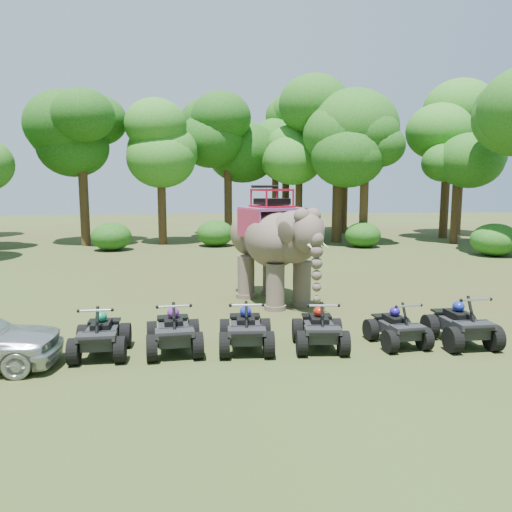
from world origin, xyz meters
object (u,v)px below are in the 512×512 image
object	(u,v)px
atv_0	(101,329)
atv_3	(320,323)
atv_1	(174,325)
atv_5	(461,319)
elephant	(273,245)
atv_2	(246,324)
atv_4	(397,322)

from	to	relation	value
atv_0	atv_3	world-z (taller)	atv_0
atv_1	atv_5	distance (m)	7.15
elephant	atv_2	xyz separation A→B (m)	(-1.29, -4.96, -1.33)
atv_3	atv_5	xyz separation A→B (m)	(3.61, -0.03, 0.04)
elephant	atv_3	distance (m)	5.21
atv_1	atv_4	world-z (taller)	atv_1
atv_1	atv_4	xyz separation A→B (m)	(5.54, 0.02, -0.07)
atv_2	atv_3	world-z (taller)	atv_2
atv_0	atv_1	xyz separation A→B (m)	(1.69, 0.09, 0.02)
elephant	atv_5	bearing A→B (deg)	-74.83
atv_1	atv_5	bearing A→B (deg)	-6.91
elephant	atv_5	world-z (taller)	elephant
atv_3	atv_5	size ratio (longest dim) A/B	0.94
atv_0	atv_2	size ratio (longest dim) A/B	0.98
atv_3	elephant	bearing A→B (deg)	100.53
atv_3	atv_4	world-z (taller)	atv_3
atv_3	atv_4	xyz separation A→B (m)	(1.99, 0.07, -0.04)
atv_0	elephant	bearing A→B (deg)	43.79
elephant	atv_1	bearing A→B (deg)	-145.63
elephant	atv_2	bearing A→B (deg)	-128.80
atv_2	atv_3	bearing A→B (deg)	0.66
elephant	atv_2	size ratio (longest dim) A/B	2.69
elephant	atv_1	distance (m)	5.95
elephant	atv_5	distance (m)	6.64
atv_0	atv_3	distance (m)	5.24
atv_0	atv_1	size ratio (longest dim) A/B	0.97
atv_2	elephant	bearing A→B (deg)	77.39
atv_3	atv_2	bearing A→B (deg)	-176.76
atv_4	atv_2	bearing A→B (deg)	172.11
atv_2	atv_5	size ratio (longest dim) A/B	0.98
atv_1	atv_5	xyz separation A→B (m)	(7.15, -0.07, 0.01)
atv_0	atv_1	world-z (taller)	atv_1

